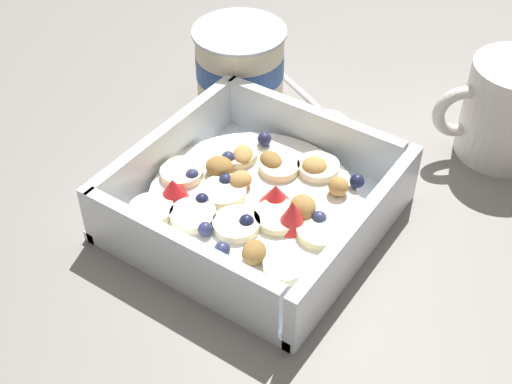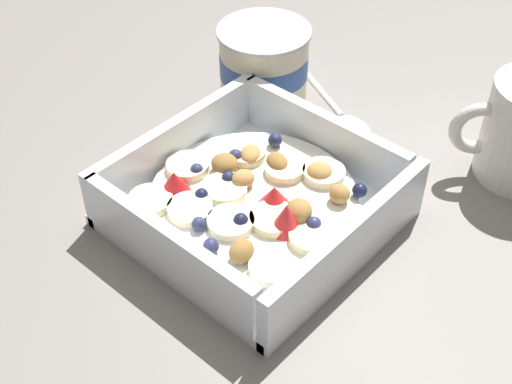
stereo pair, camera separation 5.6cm
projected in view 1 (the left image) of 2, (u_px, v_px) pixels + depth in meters
The scene contains 5 objects.
ground_plane at pixel (245, 226), 0.57m from camera, with size 2.40×2.40×0.00m, color gray.
fruit_bowl at pixel (255, 203), 0.57m from camera, with size 0.19×0.19×0.06m.
spoon at pixel (319, 105), 0.69m from camera, with size 0.09×0.16×0.01m.
yogurt_cup at pixel (240, 66), 0.68m from camera, with size 0.09×0.09×0.08m.
coffee_mug at pixel (507, 110), 0.62m from camera, with size 0.09×0.10×0.09m.
Camera 1 is at (-0.33, -0.24, 0.40)m, focal length 49.57 mm.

